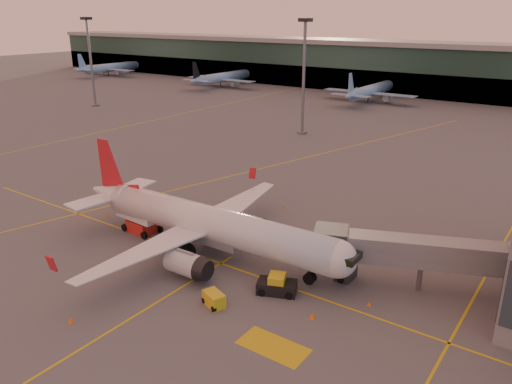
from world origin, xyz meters
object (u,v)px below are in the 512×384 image
Objects in this scene: main_airplane at (206,224)px; catering_truck at (140,212)px; gpu_cart at (214,299)px; pushback_tug at (277,286)px.

catering_truck is (-10.94, -0.22, -0.98)m from main_airplane.
main_airplane is 14.13× the size of gpu_cart.
catering_truck is 1.45× the size of pushback_tug.
main_airplane reaches higher than pushback_tug.
gpu_cart is (18.84, -7.98, -2.07)m from catering_truck.
catering_truck is at bearing 179.64° from main_airplane.
main_airplane reaches higher than gpu_cart.
main_airplane is 5.97× the size of catering_truck.
pushback_tug is at bearing -15.03° from main_airplane.
catering_truck is at bearing 151.08° from pushback_tug.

